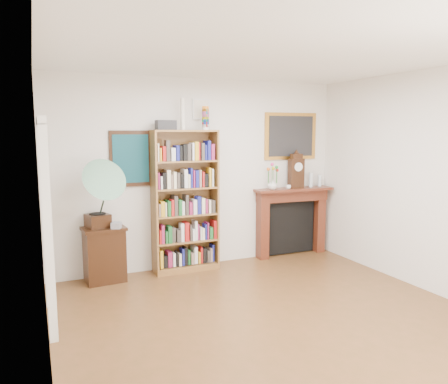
# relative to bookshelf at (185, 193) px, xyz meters

# --- Properties ---
(room) EXTENTS (4.51, 5.01, 2.81)m
(room) POSITION_rel_bookshelf_xyz_m (0.31, -2.31, 0.25)
(room) COLOR #543919
(room) RESTS_ON ground
(door_casing) EXTENTS (0.08, 1.02, 2.17)m
(door_casing) POSITION_rel_bookshelf_xyz_m (-1.89, -1.11, 0.12)
(door_casing) COLOR white
(door_casing) RESTS_ON left_wall
(teal_poster) EXTENTS (0.58, 0.04, 0.78)m
(teal_poster) POSITION_rel_bookshelf_xyz_m (-0.74, 0.17, 0.50)
(teal_poster) COLOR black
(teal_poster) RESTS_ON back_wall
(small_picture) EXTENTS (0.26, 0.04, 0.30)m
(small_picture) POSITION_rel_bookshelf_xyz_m (0.31, 0.17, 1.20)
(small_picture) COLOR white
(small_picture) RESTS_ON back_wall
(gilt_painting) EXTENTS (0.95, 0.04, 0.75)m
(gilt_painting) POSITION_rel_bookshelf_xyz_m (1.86, 0.17, 0.80)
(gilt_painting) COLOR #C38832
(gilt_painting) RESTS_ON back_wall
(bookshelf) EXTENTS (0.94, 0.34, 2.36)m
(bookshelf) POSITION_rel_bookshelf_xyz_m (0.00, 0.00, 0.00)
(bookshelf) COLOR brown
(bookshelf) RESTS_ON floor
(side_cabinet) EXTENTS (0.59, 0.45, 0.75)m
(side_cabinet) POSITION_rel_bookshelf_xyz_m (-1.17, -0.03, -0.77)
(side_cabinet) COLOR black
(side_cabinet) RESTS_ON floor
(fireplace) EXTENTS (1.34, 0.38, 1.12)m
(fireplace) POSITION_rel_bookshelf_xyz_m (1.85, 0.09, -0.49)
(fireplace) COLOR #4B1F11
(fireplace) RESTS_ON floor
(gramophone) EXTENTS (0.72, 0.82, 0.93)m
(gramophone) POSITION_rel_bookshelf_xyz_m (-1.23, -0.14, 0.13)
(gramophone) COLOR black
(gramophone) RESTS_ON side_cabinet
(cd_stack) EXTENTS (0.16, 0.16, 0.08)m
(cd_stack) POSITION_rel_bookshelf_xyz_m (-1.02, -0.17, -0.35)
(cd_stack) COLOR #B5B5C1
(cd_stack) RESTS_ON side_cabinet
(mantel_clock) EXTENTS (0.24, 0.15, 0.55)m
(mantel_clock) POSITION_rel_bookshelf_xyz_m (1.90, 0.04, 0.24)
(mantel_clock) COLOR black
(mantel_clock) RESTS_ON fireplace
(flower_vase) EXTENTS (0.19, 0.19, 0.16)m
(flower_vase) POSITION_rel_bookshelf_xyz_m (1.45, 0.02, 0.05)
(flower_vase) COLOR silver
(flower_vase) RESTS_ON fireplace
(teacup) EXTENTS (0.09, 0.09, 0.06)m
(teacup) POSITION_rel_bookshelf_xyz_m (1.72, -0.02, 0.00)
(teacup) COLOR white
(teacup) RESTS_ON fireplace
(bottle_left) EXTENTS (0.07, 0.07, 0.24)m
(bottle_left) POSITION_rel_bookshelf_xyz_m (2.20, 0.06, 0.09)
(bottle_left) COLOR silver
(bottle_left) RESTS_ON fireplace
(bottle_right) EXTENTS (0.06, 0.06, 0.20)m
(bottle_right) POSITION_rel_bookshelf_xyz_m (2.39, 0.07, 0.07)
(bottle_right) COLOR silver
(bottle_right) RESTS_ON fireplace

